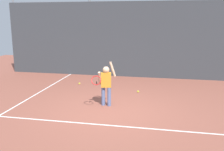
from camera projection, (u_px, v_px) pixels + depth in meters
The scene contains 10 objects.
ground_plane at pixel (110, 110), 7.42m from camera, with size 20.00×20.00×0.00m, color brown.
court_line_baseline at pixel (101, 125), 6.38m from camera, with size 9.00×0.05×0.00m, color white.
court_line_sideline at pixel (35, 95), 8.93m from camera, with size 0.05×9.00×0.00m, color white.
back_fence_windscreen at pixel (131, 40), 11.40m from camera, with size 11.66×0.08×3.34m, color #383D42.
fence_post_0 at pixel (16, 37), 12.54m from camera, with size 0.09×0.09×3.49m, color slate.
fence_post_1 at pixel (90, 38), 11.80m from camera, with size 0.09×0.09×3.49m, color slate.
fence_post_2 at pixel (175, 39), 11.07m from camera, with size 0.09×0.09×3.49m, color slate.
tennis_player at pixel (106, 82), 7.64m from camera, with size 0.64×0.67×1.35m.
tennis_ball_1 at pixel (138, 91), 9.20m from camera, with size 0.07×0.07×0.07m, color #CCE033.
tennis_ball_3 at pixel (79, 83), 10.35m from camera, with size 0.07×0.07×0.07m, color #CCE033.
Camera 1 is at (1.45, -6.88, 2.57)m, focal length 41.13 mm.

